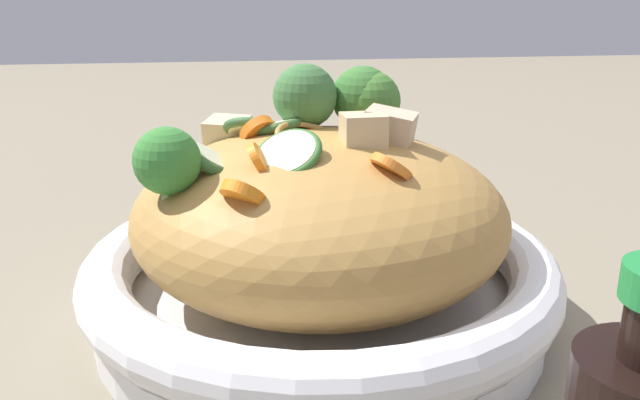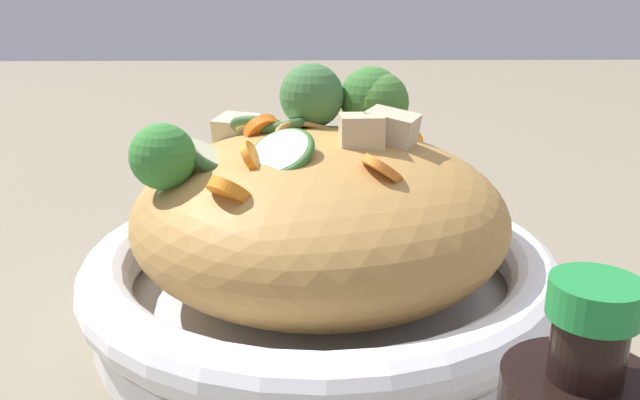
# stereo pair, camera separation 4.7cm
# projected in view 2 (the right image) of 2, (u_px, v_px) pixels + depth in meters

# --- Properties ---
(ground_plane) EXTENTS (3.00, 3.00, 0.00)m
(ground_plane) POSITION_uv_depth(u_px,v_px,m) (320.00, 319.00, 0.50)
(ground_plane) COLOR #79705B
(serving_bowl) EXTENTS (0.33, 0.33, 0.06)m
(serving_bowl) POSITION_uv_depth(u_px,v_px,m) (320.00, 280.00, 0.49)
(serving_bowl) COLOR white
(serving_bowl) RESTS_ON ground_plane
(noodle_heap) EXTENTS (0.26, 0.26, 0.12)m
(noodle_heap) POSITION_uv_depth(u_px,v_px,m) (320.00, 215.00, 0.47)
(noodle_heap) COLOR #AF8141
(noodle_heap) RESTS_ON serving_bowl
(broccoli_florets) EXTENTS (0.19, 0.15, 0.07)m
(broccoli_florets) POSITION_uv_depth(u_px,v_px,m) (321.00, 110.00, 0.48)
(broccoli_florets) COLOR #9EC375
(broccoli_florets) RESTS_ON serving_bowl
(carrot_coins) EXTENTS (0.16, 0.21, 0.05)m
(carrot_coins) POSITION_uv_depth(u_px,v_px,m) (305.00, 154.00, 0.45)
(carrot_coins) COLOR orange
(carrot_coins) RESTS_ON serving_bowl
(zucchini_slices) EXTENTS (0.10, 0.14, 0.03)m
(zucchini_slices) POSITION_uv_depth(u_px,v_px,m) (256.00, 140.00, 0.46)
(zucchini_slices) COLOR beige
(zucchini_slices) RESTS_ON serving_bowl
(chicken_chunks) EXTENTS (0.15, 0.11, 0.04)m
(chicken_chunks) POSITION_uv_depth(u_px,v_px,m) (335.00, 133.00, 0.47)
(chicken_chunks) COLOR #C8BB8F
(chicken_chunks) RESTS_ON serving_bowl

